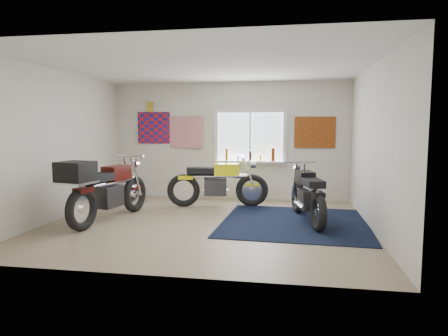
% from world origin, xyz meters
% --- Properties ---
extents(ground, '(5.50, 5.50, 0.00)m').
position_xyz_m(ground, '(0.00, 0.00, 0.00)').
color(ground, '#9E896B').
rests_on(ground, ground).
extents(room_shell, '(5.50, 5.50, 5.50)m').
position_xyz_m(room_shell, '(0.00, 0.00, 1.64)').
color(room_shell, white).
rests_on(room_shell, ground).
extents(navy_rug, '(2.61, 2.71, 0.01)m').
position_xyz_m(navy_rug, '(1.51, 0.31, 0.01)').
color(navy_rug, black).
rests_on(navy_rug, ground).
extents(window_assembly, '(1.66, 0.17, 1.26)m').
position_xyz_m(window_assembly, '(0.50, 2.47, 1.37)').
color(window_assembly, white).
rests_on(window_assembly, room_shell).
extents(oil_bottles, '(1.15, 0.09, 0.30)m').
position_xyz_m(oil_bottles, '(0.60, 2.40, 1.03)').
color(oil_bottles, brown).
rests_on(oil_bottles, window_assembly).
extents(flag_display, '(1.60, 0.10, 1.17)m').
position_xyz_m(flag_display, '(-1.90, 2.48, 2.15)').
color(flag_display, red).
rests_on(flag_display, room_shell).
extents(triumph_poster, '(0.90, 0.03, 0.70)m').
position_xyz_m(triumph_poster, '(1.95, 2.48, 1.55)').
color(triumph_poster, '#A54C14').
rests_on(triumph_poster, room_shell).
extents(yellow_triumph, '(2.12, 0.68, 1.08)m').
position_xyz_m(yellow_triumph, '(-0.09, 1.50, 0.47)').
color(yellow_triumph, black).
rests_on(yellow_triumph, ground).
extents(black_chrome_bike, '(0.71, 2.01, 1.04)m').
position_xyz_m(black_chrome_bike, '(1.73, 0.44, 0.46)').
color(black_chrome_bike, black).
rests_on(black_chrome_bike, navy_rug).
extents(maroon_tourer, '(0.89, 2.27, 1.15)m').
position_xyz_m(maroon_tourer, '(-1.79, -0.23, 0.60)').
color(maroon_tourer, black).
rests_on(maroon_tourer, ground).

